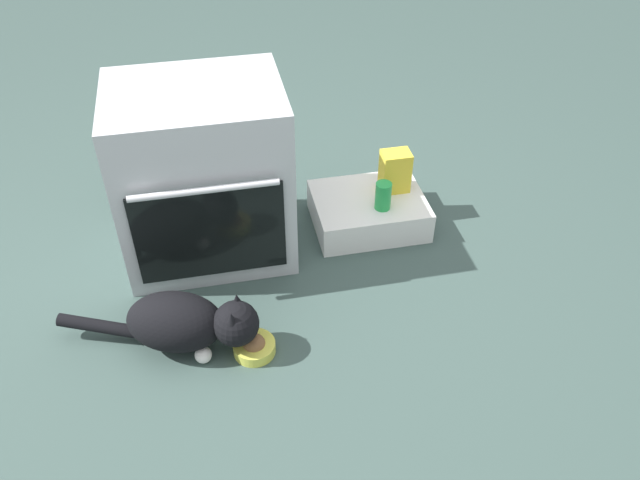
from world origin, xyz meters
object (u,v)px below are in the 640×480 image
Objects in this scene: pantry_cabinet at (368,211)px; soda_can at (383,196)px; food_bowl at (254,346)px; oven at (203,175)px; snack_bag at (395,171)px; cat at (187,322)px.

soda_can reaches higher than pantry_cabinet.
soda_can reaches higher than food_bowl.
oven is 3.91× the size of snack_bag.
snack_bag reaches higher than pantry_cabinet.
pantry_cabinet is 0.96m from cat.
cat is 3.86× the size of snack_bag.
cat reaches higher than pantry_cabinet.
pantry_cabinet is at bearing 52.50° from cat.
snack_bag is at bearing 3.59° from oven.
cat is at bearing -147.12° from snack_bag.
cat is at bearing -102.44° from oven.
pantry_cabinet is at bearing 0.54° from oven.
cat is at bearing -145.41° from pantry_cabinet.
food_bowl is at bearing 0.00° from cat.
oven is 5.87× the size of soda_can.
snack_bag reaches higher than cat.
soda_can reaches higher than cat.
cat is at bearing 162.09° from food_bowl.
food_bowl is (0.10, -0.61, -0.33)m from oven.
oven reaches higher than snack_bag.
soda_can is at bearing -65.27° from pantry_cabinet.
snack_bag is (0.79, 0.05, -0.12)m from oven.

